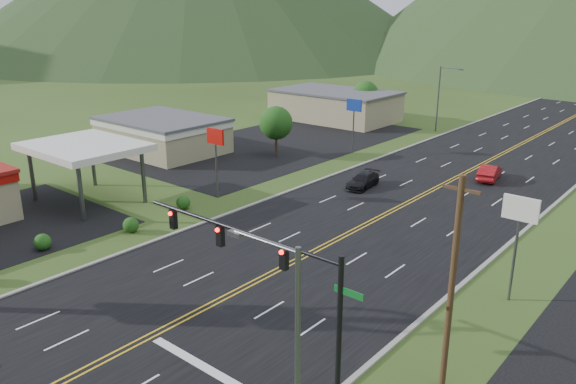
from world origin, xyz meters
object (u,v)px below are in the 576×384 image
Objects in this scene: gas_canopy at (84,148)px; car_red_far at (490,173)px; car_dark_mid at (363,181)px; streetlight_east at (290,346)px; streetlight_west at (441,94)px; traffic_signal at (267,266)px.

gas_canopy reaches higher than car_red_far.
streetlight_east is at bearing -68.12° from car_dark_mid.
gas_canopy is at bearing -102.13° from streetlight_west.
car_red_far is (-8.36, 41.35, -4.41)m from streetlight_east.
gas_canopy reaches higher than car_dark_mid.
traffic_signal reaches higher than car_dark_mid.
streetlight_east is at bearing -19.88° from gas_canopy.
streetlight_west reaches higher than traffic_signal.
streetlight_east reaches higher than gas_canopy.
streetlight_west is 0.90× the size of gas_canopy.
streetlight_east reaches higher than car_red_far.
car_dark_mid is at bearing 49.19° from gas_canopy.
streetlight_west is 29.93m from car_dark_mid.
streetlight_west is (-22.86, 60.00, 0.00)m from streetlight_east.
streetlight_east is at bearing 91.57° from car_red_far.
streetlight_west is at bearing 77.87° from gas_canopy.
streetlight_west is at bearing 107.97° from traffic_signal.
gas_canopy is (-33.18, 12.00, -0.31)m from streetlight_east.
streetlight_west is 24.03m from car_red_far.
streetlight_east is 1.98× the size of car_dark_mid.
streetlight_east is at bearing -69.14° from streetlight_west.
streetlight_east is 35.28m from gas_canopy.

